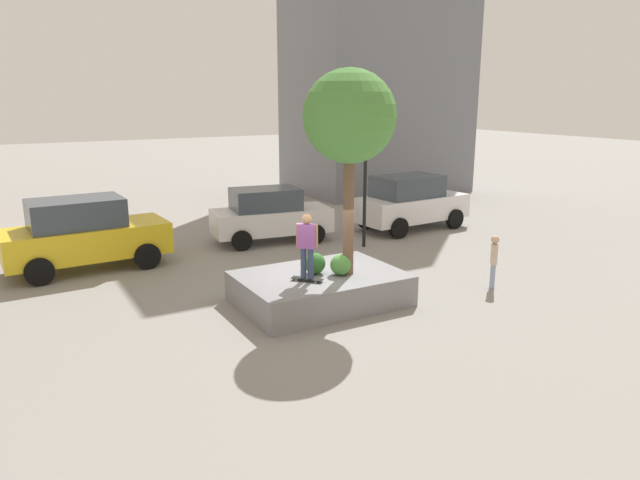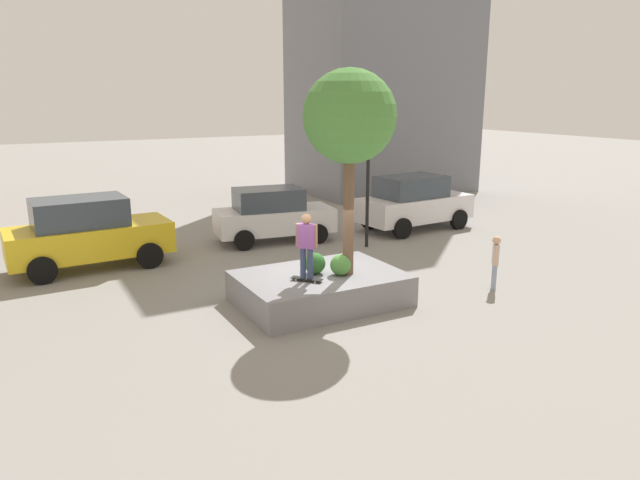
% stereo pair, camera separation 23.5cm
% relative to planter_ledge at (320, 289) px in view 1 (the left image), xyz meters
% --- Properties ---
extents(ground_plane, '(120.00, 120.00, 0.00)m').
position_rel_planter_ledge_xyz_m(ground_plane, '(0.01, 0.14, -0.40)').
color(ground_plane, gray).
extents(planter_ledge, '(4.13, 2.89, 0.80)m').
position_rel_planter_ledge_xyz_m(planter_ledge, '(0.00, 0.00, 0.00)').
color(planter_ledge, gray).
rests_on(planter_ledge, ground).
extents(plaza_tree, '(2.30, 2.30, 5.13)m').
position_rel_planter_ledge_xyz_m(plaza_tree, '(0.64, -0.33, 4.33)').
color(plaza_tree, brown).
rests_on(plaza_tree, planter_ledge).
extents(boxwood_shrub, '(0.55, 0.55, 0.55)m').
position_rel_planter_ledge_xyz_m(boxwood_shrub, '(-0.10, 0.08, 0.67)').
color(boxwood_shrub, '#2D6628').
rests_on(boxwood_shrub, planter_ledge).
extents(hedge_clump, '(0.54, 0.54, 0.54)m').
position_rel_planter_ledge_xyz_m(hedge_clump, '(0.41, -0.34, 0.67)').
color(hedge_clump, '#4C8C3D').
rests_on(hedge_clump, planter_ledge).
extents(skateboard, '(0.68, 0.74, 0.07)m').
position_rel_planter_ledge_xyz_m(skateboard, '(-0.58, -0.37, 0.46)').
color(skateboard, black).
rests_on(skateboard, planter_ledge).
extents(skateboarder, '(0.45, 0.43, 1.63)m').
position_rel_planter_ledge_xyz_m(skateboarder, '(-0.58, -0.37, 1.41)').
color(skateboarder, navy).
rests_on(skateboarder, skateboard).
extents(taxi_cab, '(4.89, 2.44, 2.23)m').
position_rel_planter_ledge_xyz_m(taxi_cab, '(-4.81, 6.26, 0.73)').
color(taxi_cab, gold).
rests_on(taxi_cab, ground).
extents(police_car, '(4.49, 2.48, 1.99)m').
position_rel_planter_ledge_xyz_m(police_car, '(1.64, 6.65, 0.61)').
color(police_car, white).
rests_on(police_car, ground).
extents(sedan_parked, '(4.82, 2.49, 2.18)m').
position_rel_planter_ledge_xyz_m(sedan_parked, '(7.42, 5.79, 0.71)').
color(sedan_parked, white).
rests_on(sedan_parked, ground).
extents(traffic_light_corner, '(0.37, 0.35, 4.90)m').
position_rel_planter_ledge_xyz_m(traffic_light_corner, '(4.25, 4.31, 2.92)').
color(traffic_light_corner, black).
rests_on(traffic_light_corner, ground).
extents(passerby_with_bag, '(0.40, 0.41, 1.52)m').
position_rel_planter_ledge_xyz_m(passerby_with_bag, '(4.81, -1.31, 0.48)').
color(passerby_with_bag, '#8C9EB7').
rests_on(passerby_with_bag, ground).
extents(brick_midrise, '(9.02, 6.39, 19.66)m').
position_rel_planter_ledge_xyz_m(brick_midrise, '(12.01, 14.88, 9.43)').
color(brick_midrise, slate).
rests_on(brick_midrise, ground).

